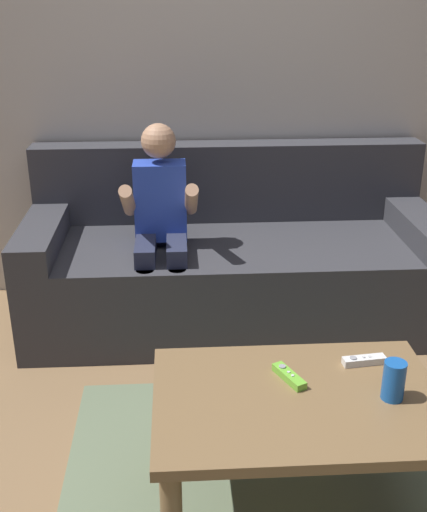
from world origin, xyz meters
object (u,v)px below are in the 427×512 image
(person_seated_on_couch, at_px, (161,223))
(game_remote_lime_near_edge, at_px, (289,376))
(game_remote_white_center, at_px, (364,360))
(coffee_table, at_px, (297,416))
(soda_can, at_px, (394,380))
(couch, at_px, (232,263))

(person_seated_on_couch, xyz_separation_m, game_remote_lime_near_edge, (0.41, -1.08, -0.12))
(person_seated_on_couch, distance_m, game_remote_white_center, 1.21)
(coffee_table, xyz_separation_m, soda_can, (0.27, -0.03, 0.13))
(game_remote_lime_near_edge, bearing_deg, game_remote_white_center, 16.09)
(person_seated_on_couch, bearing_deg, soda_can, -59.83)
(person_seated_on_couch, relative_size, game_remote_lime_near_edge, 7.13)
(couch, distance_m, coffee_table, 1.35)
(coffee_table, distance_m, game_remote_white_center, 0.30)
(couch, xyz_separation_m, game_remote_lime_near_edge, (0.06, -1.26, 0.17))
(couch, bearing_deg, game_remote_white_center, -74.96)
(person_seated_on_couch, height_order, soda_can, person_seated_on_couch)
(game_remote_lime_near_edge, distance_m, soda_can, 0.31)
(game_remote_lime_near_edge, height_order, soda_can, soda_can)
(soda_can, bearing_deg, game_remote_lime_near_edge, 158.42)
(game_remote_white_center, relative_size, soda_can, 1.17)
(coffee_table, distance_m, game_remote_lime_near_edge, 0.12)
(person_seated_on_couch, distance_m, soda_can, 1.38)
(couch, bearing_deg, soda_can, -75.73)
(soda_can, bearing_deg, game_remote_white_center, 99.23)
(game_remote_lime_near_edge, xyz_separation_m, game_remote_white_center, (0.26, 0.07, 0.00))
(couch, height_order, coffee_table, couch)
(couch, relative_size, coffee_table, 2.31)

